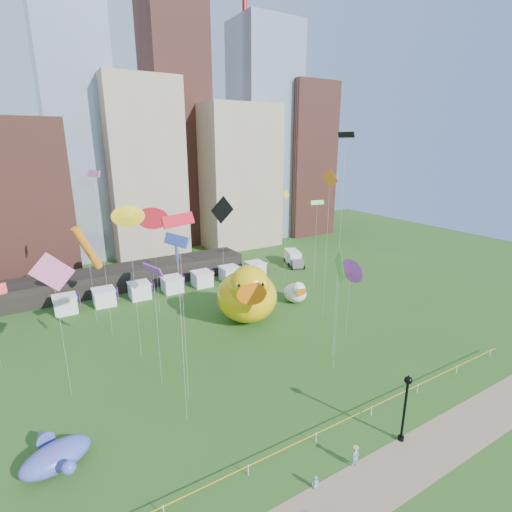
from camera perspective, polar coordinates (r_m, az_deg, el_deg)
ground at (r=33.28m, az=8.84°, el=-25.60°), size 160.00×160.00×0.00m
footpath at (r=30.76m, az=15.70°, el=-30.43°), size 70.00×4.00×0.02m
skyline at (r=81.81m, az=-18.28°, el=15.09°), size 101.00×23.00×68.00m
crane_right at (r=98.36m, az=-1.16°, el=30.94°), size 23.00×1.00×76.00m
pavilion at (r=65.17m, az=-18.23°, el=-2.87°), size 38.00×6.00×3.20m
vendor_tents at (r=61.05m, az=-12.31°, el=-4.19°), size 33.24×2.80×2.40m
caution_tape at (r=32.83m, az=8.90°, el=-24.72°), size 50.00×0.06×0.90m
big_duck at (r=49.18m, az=-1.28°, el=-5.59°), size 10.78×11.77×8.20m
small_duck at (r=55.91m, az=5.92°, el=-5.34°), size 4.04×4.76×3.38m
seahorse_green at (r=49.22m, az=-2.08°, el=-4.88°), size 1.80×2.00×6.01m
seahorse_purple at (r=52.49m, az=0.55°, el=-4.41°), size 1.34×1.67×5.15m
whale_inflatable at (r=33.75m, az=-27.59°, el=-24.69°), size 5.35×6.16×2.13m
lamppost at (r=32.87m, az=21.29°, el=-19.40°), size 0.60×0.60×5.79m
box_truck at (r=72.97m, az=5.56°, el=-0.29°), size 4.14×6.46×2.58m
woman at (r=31.55m, az=14.49°, el=-26.88°), size 0.59×0.41×1.54m
toddler at (r=29.93m, az=8.80°, el=-30.21°), size 0.41×0.36×0.97m
kite_0 at (r=30.95m, az=-11.42°, el=5.05°), size 3.02×1.46×16.82m
kite_1 at (r=45.89m, az=-22.86°, el=10.90°), size 1.09×2.33×19.36m
kite_2 at (r=50.90m, az=-5.04°, el=6.68°), size 1.67×3.44×15.65m
kite_3 at (r=37.22m, az=12.28°, el=-1.81°), size 1.61×3.03×12.57m
kite_4 at (r=39.39m, az=-18.42°, el=5.53°), size 2.12×0.68×16.39m
kite_5 at (r=28.14m, az=-11.71°, el=2.05°), size 1.12×2.63×15.88m
kite_6 at (r=51.32m, az=-23.70°, el=1.08°), size 3.57×2.32×12.79m
kite_7 at (r=44.90m, az=13.82°, el=-2.18°), size 0.65×2.62×9.54m
kite_9 at (r=35.97m, az=-27.91°, el=-2.28°), size 3.50×0.65×13.70m
kite_10 at (r=38.01m, az=13.17°, el=16.21°), size 0.64×1.73×23.18m
kite_11 at (r=56.94m, az=9.06°, el=7.68°), size 2.12×0.69×14.22m
kite_12 at (r=62.88m, az=4.52°, el=8.58°), size 1.58×0.57×15.11m
kite_13 at (r=49.28m, az=-11.51°, el=0.42°), size 1.09×2.96×10.38m
kite_14 at (r=48.16m, az=10.90°, el=10.72°), size 0.32×2.56×19.35m
kite_15 at (r=34.80m, az=-15.01°, el=-2.08°), size 1.09×2.64×11.94m
kite_16 at (r=50.94m, az=-15.07°, el=5.43°), size 2.60×1.71×14.38m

